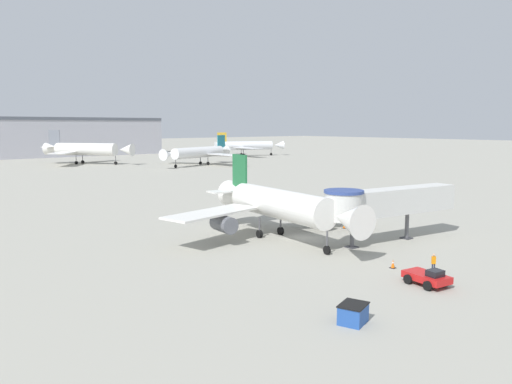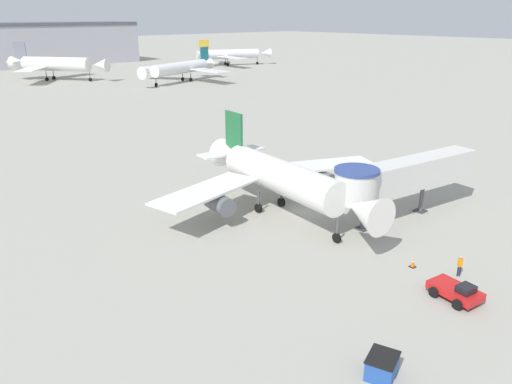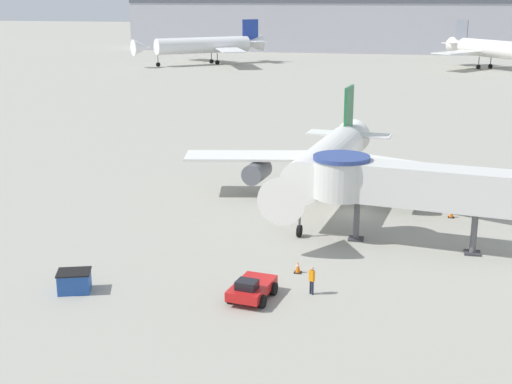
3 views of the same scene
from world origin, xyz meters
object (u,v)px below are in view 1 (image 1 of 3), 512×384
at_px(jet_bridge, 383,202).
at_px(traffic_cone_near_nose, 393,264).
at_px(traffic_cone_starboard_wing, 344,225).
at_px(background_jet_teal_tail, 200,152).
at_px(background_jet_gray_tail, 84,149).
at_px(pushback_tug_red, 428,277).
at_px(main_airplane, 277,205).
at_px(background_jet_gold_tail, 247,146).
at_px(service_container_blue, 353,313).
at_px(ground_crew_marshaller, 434,262).

relative_size(jet_bridge, traffic_cone_near_nose, 22.42).
bearing_deg(traffic_cone_starboard_wing, background_jet_teal_tail, 66.83).
xyz_separation_m(traffic_cone_near_nose, background_jet_gray_tail, (24.00, 137.86, 4.55)).
bearing_deg(traffic_cone_near_nose, background_jet_teal_tail, 65.08).
relative_size(pushback_tug_red, traffic_cone_near_nose, 4.79).
height_order(main_airplane, pushback_tug_red, main_airplane).
bearing_deg(background_jet_teal_tail, pushback_tug_red, -43.63).
bearing_deg(jet_bridge, main_airplane, 138.59).
relative_size(background_jet_gold_tail, background_jet_teal_tail, 0.97).
height_order(service_container_blue, ground_crew_marshaller, ground_crew_marshaller).
height_order(pushback_tug_red, service_container_blue, pushback_tug_red).
bearing_deg(traffic_cone_starboard_wing, ground_crew_marshaller, -116.59).
bearing_deg(service_container_blue, background_jet_gray_tail, 75.68).
bearing_deg(ground_crew_marshaller, traffic_cone_near_nose, -31.81).
bearing_deg(main_airplane, traffic_cone_starboard_wing, -0.11).
distance_m(main_airplane, pushback_tug_red, 20.54).
xyz_separation_m(ground_crew_marshaller, background_jet_gray_tail, (22.65, 141.05, 3.92)).
height_order(traffic_cone_starboard_wing, ground_crew_marshaller, ground_crew_marshaller).
relative_size(pushback_tug_red, background_jet_gold_tail, 0.13).
height_order(ground_crew_marshaller, background_jet_gold_tail, background_jet_gold_tail).
bearing_deg(service_container_blue, jet_bridge, 32.07).
relative_size(traffic_cone_near_nose, background_jet_gold_tail, 0.03).
relative_size(main_airplane, ground_crew_marshaller, 15.39).
distance_m(service_container_blue, traffic_cone_starboard_wing, 30.50).
xyz_separation_m(main_airplane, jet_bridge, (7.48, -8.84, 0.62)).
bearing_deg(background_jet_gold_tail, background_jet_gray_tail, 112.59).
distance_m(jet_bridge, service_container_blue, 23.97).
relative_size(main_airplane, jet_bridge, 1.50).
distance_m(service_container_blue, background_jet_gold_tail, 179.80).
distance_m(background_jet_gold_tail, background_jet_teal_tail, 52.21).
bearing_deg(ground_crew_marshaller, traffic_cone_starboard_wing, -81.35).
bearing_deg(background_jet_gray_tail, traffic_cone_near_nose, -136.64).
bearing_deg(background_jet_teal_tail, jet_bridge, -41.71).
distance_m(service_container_blue, traffic_cone_near_nose, 13.98).
distance_m(jet_bridge, background_jet_gold_tail, 158.02).
bearing_deg(service_container_blue, main_airplane, 59.57).
distance_m(jet_bridge, ground_crew_marshaller, 12.08).
bearing_deg(pushback_tug_red, background_jet_gold_tail, 64.56).
distance_m(main_airplane, jet_bridge, 11.60).
xyz_separation_m(background_jet_gray_tail, background_jet_gold_tail, (69.57, 1.25, -0.59)).
xyz_separation_m(traffic_cone_starboard_wing, background_jet_gray_tail, (13.87, 123.51, 4.55)).
bearing_deg(service_container_blue, traffic_cone_starboard_wing, 41.59).
height_order(main_airplane, jet_bridge, main_airplane).
height_order(ground_crew_marshaller, background_jet_teal_tail, background_jet_teal_tail).
relative_size(jet_bridge, ground_crew_marshaller, 10.24).
height_order(ground_crew_marshaller, background_jet_gray_tail, background_jet_gray_tail).
distance_m(background_jet_gray_tail, background_jet_teal_tail, 39.18).
height_order(background_jet_gray_tail, background_jet_gold_tail, background_jet_gray_tail).
bearing_deg(pushback_tug_red, main_airplane, 92.81).
bearing_deg(background_jet_gray_tail, jet_bridge, -133.99).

